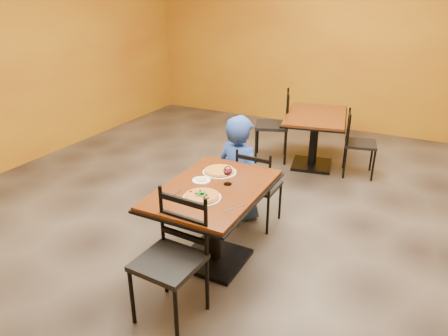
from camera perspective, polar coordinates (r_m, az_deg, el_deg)
The scene contains 18 objects.
floor at distance 4.28m, azimuth 1.86°, elevation -9.06°, with size 7.00×8.00×0.01m, color black.
wall_back at distance 7.47m, azimuth 15.88°, elevation 16.46°, with size 7.00×0.01×3.00m, color #B48414.
table_main at distance 3.61m, azimuth -1.44°, elevation -5.40°, with size 0.83×1.23×0.75m.
table_second at distance 5.79m, azimuth 12.35°, elevation 5.34°, with size 1.00×1.30×0.75m.
chair_main_near at distance 3.09m, azimuth -7.62°, elevation -12.78°, with size 0.44×0.44×0.97m, color black, non-canonical shape.
chair_main_far at distance 4.30m, azimuth 4.85°, elevation -2.46°, with size 0.39×0.39×0.86m, color black, non-canonical shape.
chair_second_left at distance 5.98m, azimuth 6.57°, elevation 5.80°, with size 0.45×0.45×1.01m, color black, non-canonical shape.
chair_second_right at distance 5.71m, azimuth 18.23°, elevation 3.14°, with size 0.39×0.39×0.86m, color black, non-canonical shape.
diner at distance 4.41m, azimuth 2.17°, elevation 0.26°, with size 0.57×0.38×1.13m, color navy.
plate_main at distance 3.35m, azimuth -3.04°, elevation -4.07°, with size 0.31×0.31×0.01m, color white.
pizza_main at distance 3.34m, azimuth -3.05°, elevation -3.82°, with size 0.28×0.28×0.02m, color maroon.
plate_far at distance 3.79m, azimuth -0.62°, elevation -0.58°, with size 0.31×0.31×0.01m, color white.
pizza_far at distance 3.79m, azimuth -0.62°, elevation -0.35°, with size 0.28×0.28×0.02m, color gold.
side_plate at distance 3.64m, azimuth -3.12°, elevation -1.72°, with size 0.16×0.16×0.01m, color white.
dip at distance 3.63m, azimuth -3.13°, elevation -1.59°, with size 0.09×0.09×0.01m, color tan.
wine_glass at distance 3.54m, azimuth 0.50°, elevation -0.92°, with size 0.08×0.08×0.18m, color white, non-canonical shape.
fork at distance 3.41m, azimuth -6.90°, elevation -3.74°, with size 0.01×0.19×0.00m, color silver.
knife at distance 3.19m, azimuth 1.40°, elevation -5.53°, with size 0.01×0.21×0.00m, color silver.
Camera 1 is at (1.52, -3.27, 2.30)m, focal length 33.31 mm.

